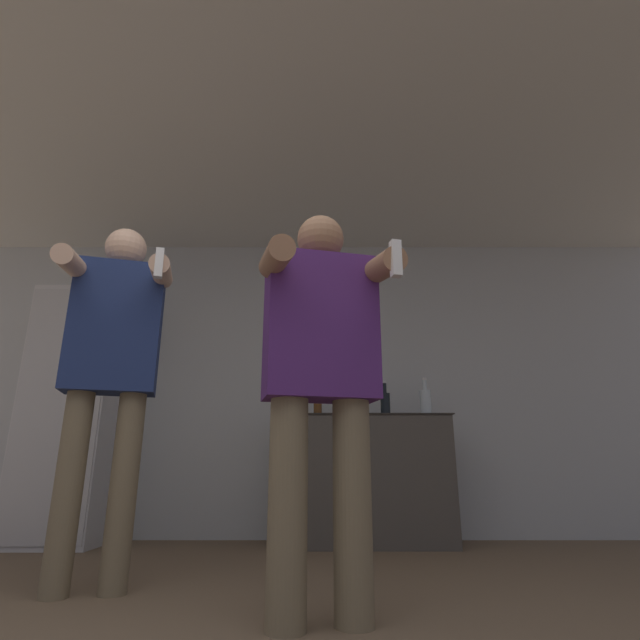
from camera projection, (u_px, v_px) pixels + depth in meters
wall_back at (276, 382)px, 4.36m from camera, size 7.00×0.06×2.55m
ceiling_slab at (259, 130)px, 3.13m from camera, size 7.00×3.82×0.05m
refrigerator at (77, 413)px, 3.92m from camera, size 0.64×0.68×1.92m
counter at (365, 479)px, 3.81m from camera, size 1.28×0.62×0.93m
bottle_amber_bourbon at (385, 403)px, 3.89m from camera, size 0.07×0.07×0.28m
bottle_tall_gin at (425, 401)px, 3.90m from camera, size 0.09×0.09×0.30m
bottle_red_label at (362, 404)px, 3.89m from camera, size 0.06×0.06×0.25m
bottle_green_wine at (339, 400)px, 3.90m from camera, size 0.09×0.09×0.32m
bottle_dark_rum at (317, 404)px, 3.89m from camera, size 0.06×0.06×0.26m
person_woman_foreground at (321, 371)px, 1.96m from camera, size 0.58×0.52×1.57m
person_man_side at (112, 357)px, 2.46m from camera, size 0.59×0.60×1.76m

